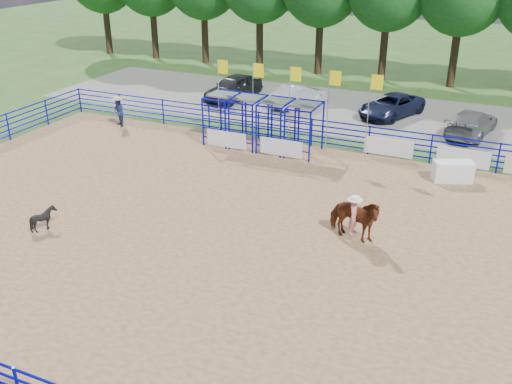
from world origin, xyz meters
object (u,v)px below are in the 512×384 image
car_d (471,123)px  car_a (233,88)px  announcer_table (453,171)px  horse_and_rider (354,217)px  spectator_cowboy (118,112)px  calf (44,219)px  car_b (298,96)px  car_c (391,106)px

car_d → car_a: bearing=6.4°
announcer_table → horse_and_rider: horse_and_rider is taller
spectator_cowboy → car_a: (3.42, 7.80, -0.05)m
calf → car_b: size_ratio=0.22×
car_a → car_b: car_a is taller
horse_and_rider → car_b: size_ratio=0.58×
announcer_table → calf: calf is taller
car_b → car_c: bearing=-154.1°
car_b → announcer_table: bearing=164.4°
spectator_cowboy → announcer_table: bearing=-1.1°
announcer_table → horse_and_rider: size_ratio=0.71×
spectator_cowboy → car_c: bearing=31.3°
announcer_table → car_d: size_ratio=0.36×
spectator_cowboy → car_d: spectator_cowboy is taller
horse_and_rider → car_b: 17.38m
horse_and_rider → car_b: horse_and_rider is taller
spectator_cowboy → car_b: 11.27m
car_a → car_b: size_ratio=1.15×
calf → car_b: car_b is taller
horse_and_rider → spectator_cowboy: bearing=154.7°
calf → car_d: (13.44, 18.04, 0.21)m
spectator_cowboy → car_c: spectator_cowboy is taller
car_c → car_d: size_ratio=1.00×
spectator_cowboy → car_b: (7.85, 8.09, -0.17)m
spectator_cowboy → car_a: spectator_cowboy is taller
horse_and_rider → spectator_cowboy: size_ratio=1.42×
horse_and_rider → calf: (-10.69, -3.98, -0.46)m
calf → spectator_cowboy: bearing=3.5°
spectator_cowboy → car_a: 8.52m
car_a → horse_and_rider: bearing=-40.8°
calf → horse_and_rider: bearing=-89.9°
announcer_table → car_a: size_ratio=0.35×
horse_and_rider → car_a: bearing=128.9°
spectator_cowboy → car_d: (18.45, 6.65, -0.17)m
horse_and_rider → car_a: (-12.28, 15.22, -0.11)m
horse_and_rider → car_a: size_ratio=0.50×
car_b → spectator_cowboy: bearing=69.2°
announcer_table → car_c: (-4.59, 8.72, 0.19)m
car_a → announcer_table: bearing=-18.5°
announcer_table → spectator_cowboy: size_ratio=1.01×
spectator_cowboy → car_c: size_ratio=0.36×
car_b → car_d: size_ratio=0.88×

